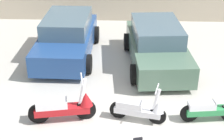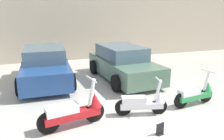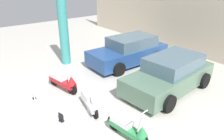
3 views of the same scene
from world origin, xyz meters
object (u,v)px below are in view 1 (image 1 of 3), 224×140
object	(u,v)px
car_rear_left	(67,37)
scooter_front_right	(140,109)
scooter_front_center	(212,108)
car_rear_center	(157,46)
scooter_front_left	(65,106)

from	to	relation	value
car_rear_left	scooter_front_right	bearing A→B (deg)	32.97
scooter_front_center	car_rear_center	xyz separation A→B (m)	(-1.06, 2.95, 0.27)
scooter_front_left	scooter_front_right	distance (m)	1.74
car_rear_center	car_rear_left	bearing A→B (deg)	-105.80
scooter_front_center	car_rear_left	bearing A→B (deg)	131.20
scooter_front_left	car_rear_center	distance (m)	3.88
scooter_front_center	car_rear_center	size ratio (longest dim) A/B	0.35
scooter_front_center	car_rear_center	distance (m)	3.15
scooter_front_left	car_rear_left	size ratio (longest dim) A/B	0.41
scooter_front_right	car_rear_left	world-z (taller)	car_rear_left
scooter_front_center	scooter_front_right	bearing A→B (deg)	176.27
scooter_front_right	car_rear_left	size ratio (longest dim) A/B	0.35
car_rear_left	car_rear_center	bearing A→B (deg)	80.06
scooter_front_right	scooter_front_center	distance (m)	1.67
scooter_front_center	scooter_front_left	bearing A→B (deg)	175.41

